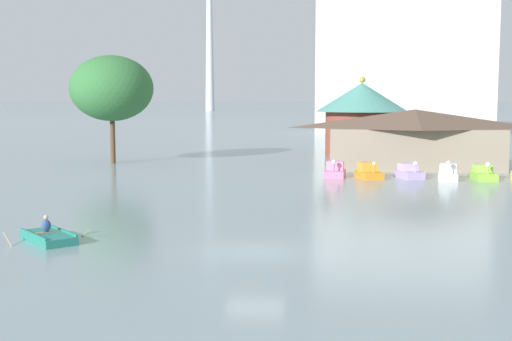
# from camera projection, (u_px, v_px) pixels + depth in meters

# --- Properties ---
(ground_plane) EXTENTS (2000.00, 2000.00, 0.00)m
(ground_plane) POSITION_uv_depth(u_px,v_px,m) (255.00, 252.00, 29.01)
(ground_plane) COLOR gray
(rowboat_with_rower) EXTENTS (3.77, 3.73, 1.58)m
(rowboat_with_rower) POSITION_uv_depth(u_px,v_px,m) (48.00, 237.00, 31.05)
(rowboat_with_rower) COLOR #237A6B
(rowboat_with_rower) RESTS_ON ground
(pedal_boat_pink) EXTENTS (1.85, 2.42, 1.52)m
(pedal_boat_pink) POSITION_uv_depth(u_px,v_px,m) (335.00, 171.00, 55.97)
(pedal_boat_pink) COLOR pink
(pedal_boat_pink) RESTS_ON ground
(pedal_boat_orange) EXTENTS (2.33, 3.03, 1.45)m
(pedal_boat_orange) POSITION_uv_depth(u_px,v_px,m) (368.00, 172.00, 55.19)
(pedal_boat_orange) COLOR orange
(pedal_boat_orange) RESTS_ON ground
(pedal_boat_lavender) EXTENTS (2.24, 3.18, 1.49)m
(pedal_boat_lavender) POSITION_uv_depth(u_px,v_px,m) (409.00, 172.00, 55.29)
(pedal_boat_lavender) COLOR #B299D8
(pedal_boat_lavender) RESTS_ON ground
(pedal_boat_white) EXTENTS (1.85, 2.78, 1.63)m
(pedal_boat_white) POSITION_uv_depth(u_px,v_px,m) (448.00, 173.00, 54.07)
(pedal_boat_white) COLOR white
(pedal_boat_white) RESTS_ON ground
(pedal_boat_lime) EXTENTS (1.75, 2.82, 1.51)m
(pedal_boat_lime) POSITION_uv_depth(u_px,v_px,m) (483.00, 174.00, 54.24)
(pedal_boat_lime) COLOR #8CCC3F
(pedal_boat_lime) RESTS_ON ground
(boathouse) EXTENTS (16.48, 6.79, 5.42)m
(boathouse) POSITION_uv_depth(u_px,v_px,m) (415.00, 138.00, 62.16)
(boathouse) COLOR gray
(boathouse) RESTS_ON ground
(green_roof_pavilion) EXTENTS (10.20, 10.20, 8.79)m
(green_roof_pavilion) POSITION_uv_depth(u_px,v_px,m) (362.00, 115.00, 76.01)
(green_roof_pavilion) COLOR brown
(green_roof_pavilion) RESTS_ON ground
(shoreline_tree_tall_left) EXTENTS (8.16, 8.16, 10.59)m
(shoreline_tree_tall_left) POSITION_uv_depth(u_px,v_px,m) (112.00, 88.00, 67.04)
(shoreline_tree_tall_left) COLOR brown
(shoreline_tree_tall_left) RESTS_ON ground
(background_building_block) EXTENTS (31.59, 12.95, 28.78)m
(background_building_block) POSITION_uv_depth(u_px,v_px,m) (402.00, 53.00, 123.39)
(background_building_block) COLOR silver
(background_building_block) RESTS_ON ground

